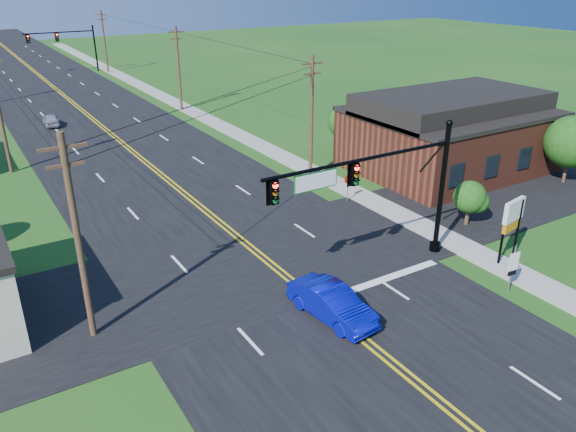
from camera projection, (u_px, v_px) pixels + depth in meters
ground at (420, 391)px, 21.01m from camera, size 260.00×260.00×0.00m
road_main at (89, 117)px, 59.93m from camera, size 16.00×220.00×0.04m
road_cross at (263, 261)px, 30.34m from camera, size 70.00×10.00×0.04m
sidewalk at (218, 124)px, 57.19m from camera, size 2.00×160.00×0.08m
signal_mast_main at (379, 186)px, 27.41m from camera, size 11.30×0.60×7.48m
signal_mast_far at (65, 42)px, 83.61m from camera, size 10.98×0.60×7.48m
brick_building at (448, 139)px, 43.71m from camera, size 14.20×11.20×4.70m
utility_pole_left_a at (77, 237)px, 22.32m from camera, size 1.80×0.28×9.00m
utility_pole_right_a at (311, 115)px, 40.96m from camera, size 1.80×0.28×9.00m
utility_pole_right_b at (179, 67)px, 61.20m from camera, size 1.80×0.28×9.00m
utility_pole_right_c at (104, 40)px, 84.56m from camera, size 1.80×0.28×9.00m
tree_right_front at (571, 142)px, 40.36m from camera, size 3.80×3.80×5.00m
tree_right_back at (345, 121)px, 47.91m from camera, size 3.00×3.00×4.10m
shrub_corner at (470, 197)px, 33.92m from camera, size 2.00×2.00×2.86m
blue_car at (332, 304)px, 25.09m from camera, size 2.15×4.77×1.52m
distant_car at (51, 120)px, 56.32m from camera, size 1.68×3.58×1.19m
route_sign at (513, 266)px, 26.83m from camera, size 0.63×0.13×2.51m
stop_sign at (348, 182)px, 37.56m from camera, size 0.71×0.09×2.01m
pylon_sign at (513, 217)px, 29.26m from camera, size 1.76×0.57×3.59m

